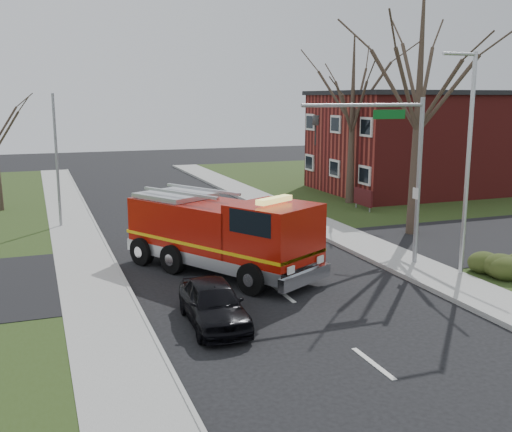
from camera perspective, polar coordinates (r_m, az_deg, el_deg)
name	(u,v)px	position (r m, az deg, el deg)	size (l,w,h in m)	color
ground	(283,294)	(21.24, 2.59, -7.42)	(120.00, 120.00, 0.00)	black
sidewalk_right	(431,274)	(24.21, 16.29, -5.33)	(2.40, 80.00, 0.15)	gray
sidewalk_left	(102,314)	(19.76, -14.42, -8.99)	(2.40, 80.00, 0.15)	gray
brick_building	(428,141)	(45.45, 16.07, 6.85)	(15.40, 10.40, 7.25)	maroon
health_center_sign	(363,197)	(36.54, 10.16, 1.75)	(0.12, 2.00, 1.40)	#441013
hedge_corner	(508,261)	(25.11, 22.87, -3.99)	(2.80, 2.00, 0.90)	#293714
bare_tree_near	(420,84)	(30.06, 15.32, 12.03)	(6.00, 6.00, 12.00)	#31251D
bare_tree_far	(353,102)	(38.47, 9.19, 10.64)	(5.25, 5.25, 10.50)	#31251D
traffic_signal_mast	(392,152)	(24.01, 12.85, 5.98)	(5.29, 0.18, 6.80)	gray
streetlight_pole	(467,159)	(23.57, 19.46, 5.15)	(1.48, 0.16, 8.40)	#B7BABF
utility_pole_far	(57,162)	(32.70, -18.43, 4.89)	(0.14, 0.14, 7.00)	gray
fire_engine	(223,236)	(23.40, -3.19, -1.89)	(6.40, 8.43, 3.28)	#961006
parked_car_maroon	(213,303)	(18.31, -4.07, -8.26)	(1.62, 4.03, 1.37)	black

